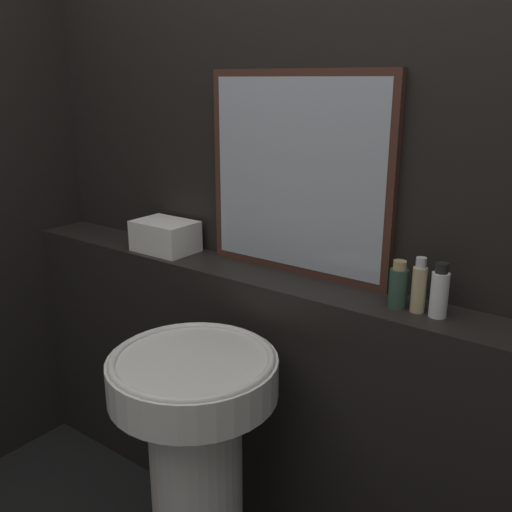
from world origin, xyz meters
The scene contains 8 objects.
wall_back centered at (0.00, 1.35, 1.25)m, with size 8.00×0.06×2.50m.
vanity_counter centered at (0.00, 1.21, 0.50)m, with size 2.49×0.22×0.99m.
pedestal_sink centered at (-0.06, 0.79, 0.53)m, with size 0.50×0.50×0.87m.
mirror centered at (-0.03, 1.30, 1.33)m, with size 0.70×0.03×0.68m.
towel_stack centered at (-0.58, 1.21, 1.05)m, with size 0.24×0.17×0.12m.
shampoo_bottle centered at (0.38, 1.21, 1.06)m, with size 0.05×0.05×0.14m.
conditioner_bottle centered at (0.44, 1.21, 1.07)m, with size 0.04×0.04×0.16m.
lotion_bottle centered at (0.50, 1.21, 1.06)m, with size 0.05×0.05×0.16m.
Camera 1 is at (0.98, -0.30, 1.64)m, focal length 40.00 mm.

